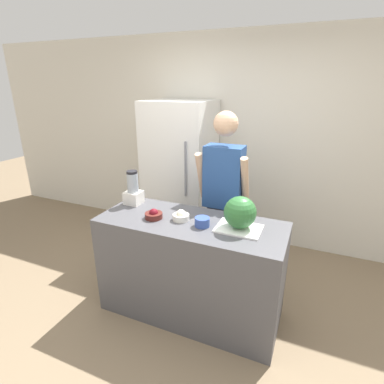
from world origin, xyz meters
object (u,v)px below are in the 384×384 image
Objects in this scene: watermelon at (240,212)px; blender at (133,190)px; bowl_cherries at (154,215)px; bowl_small_blue at (202,222)px; refrigerator at (180,174)px; person at (223,198)px; bowl_cream at (181,216)px.

blender reaches higher than watermelon.
bowl_small_blue is (0.44, 0.02, 0.01)m from bowl_cherries.
bowl_cherries is 1.24× the size of bowl_small_blue.
refrigerator reaches higher than person.
bowl_small_blue is 0.37× the size of blender.
bowl_cherries is 1.07× the size of bowl_cream.
bowl_small_blue is (0.80, -1.29, 0.05)m from refrigerator.
bowl_small_blue is at bearing -14.08° from blender.
bowl_cherries is at bearing -177.31° from bowl_small_blue.
watermelon is 0.31m from bowl_small_blue.
person is 0.64m from bowl_small_blue.
blender is (-1.07, 0.12, -0.01)m from watermelon.
person reaches higher than blender.
blender reaches higher than bowl_small_blue.
bowl_cream reaches higher than bowl_cherries.
bowl_cherries is at bearing -165.63° from bowl_cream.
person is at bearing 58.47° from bowl_cherries.
bowl_cherries is 0.42m from blender.
person is 12.68× the size of bowl_cream.
watermelon is 0.51m from bowl_cream.
watermelon is (0.32, -0.57, 0.13)m from person.
bowl_cherries is 0.24m from bowl_cream.
refrigerator is 15.05× the size of bowl_small_blue.
bowl_cream is 0.43× the size of blender.
watermelon reaches higher than bowl_cherries.
refrigerator is 7.13× the size of watermelon.
refrigerator is 5.62× the size of blender.
bowl_cherries is (0.37, -1.31, 0.04)m from refrigerator.
blender is at bearing -149.15° from person.
person is at bearing 30.85° from blender.
bowl_cream is 0.21m from bowl_small_blue.
refrigerator is at bearing 140.11° from person.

